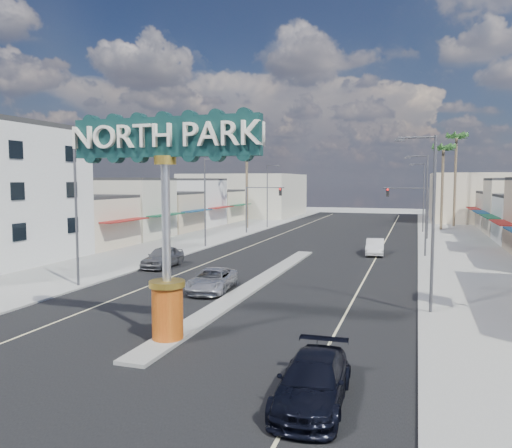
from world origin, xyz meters
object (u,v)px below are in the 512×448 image
Objects in this scene: gateway_sign at (166,201)px; car_parked_right at (375,247)px; traffic_signal_right at (411,202)px; streetlight_r_mid at (425,200)px; streetlight_r_far at (422,194)px; suv_left at (212,280)px; streetlight_l_mid at (206,198)px; streetlight_r_near at (430,215)px; palm_right_far at (456,142)px; car_parked_left at (163,257)px; streetlight_l_far at (268,193)px; palm_left_far at (247,147)px; streetlight_l_near at (78,208)px; palm_right_mid at (443,152)px; traffic_signal_left at (260,200)px; suv_right at (313,381)px.

gateway_sign is 29.20m from car_parked_right.
streetlight_r_mid is (1.25, -13.99, 0.79)m from traffic_signal_right.
suv_left is at bearing -107.06° from streetlight_r_far.
streetlight_l_mid is 28.90m from streetlight_r_near.
palm_right_far reaches higher than car_parked_left.
streetlight_l_mid is 41.53m from palm_right_far.
palm_left_far reaches higher than streetlight_l_far.
streetlight_l_near is at bearing -90.00° from streetlight_l_far.
gateway_sign reaches higher than streetlight_r_near.
palm_right_mid is at bearing -108.43° from palm_right_far.
palm_right_far is at bearing 65.45° from streetlight_r_far.
palm_right_far is at bearing 36.67° from traffic_signal_left.
palm_right_far is (24.18, 18.01, 8.11)m from traffic_signal_left.
car_parked_left is (-24.00, -43.84, -11.57)m from palm_right_far.
streetlight_r_far reaches higher than suv_right.
palm_left_far is at bearing -167.01° from palm_right_mid.
traffic_signal_right is at bearing 85.21° from suv_right.
car_parked_right is at bearing 101.78° from streetlight_r_near.
palm_right_far is at bearing 80.81° from suv_right.
streetlight_l_mid and streetlight_r_mid have the same top height.
streetlight_l_near is at bearing -86.33° from palm_left_far.
streetlight_r_mid is at bearing -98.12° from palm_right_far.
streetlight_r_far is at bearing 46.52° from streetlight_l_mid.
gateway_sign is 43.04m from traffic_signal_left.
streetlight_r_near reaches higher than suv_right.
streetlight_l_mid is 1.89× the size of car_parked_left.
streetlight_l_near is at bearing -176.45° from suv_left.
streetlight_l_near is (-19.62, -33.99, 0.79)m from traffic_signal_right.
car_parked_right is (-4.18, 20.02, -4.33)m from streetlight_r_near.
streetlight_r_far is at bearing 90.00° from streetlight_r_near.
streetlight_l_far reaches higher than traffic_signal_left.
traffic_signal_right is 0.67× the size of streetlight_l_far.
streetlight_l_mid is (0.00, 20.00, 0.00)m from streetlight_l_near.
streetlight_l_near is 42.00m from streetlight_l_far.
streetlight_l_near is at bearing -90.00° from streetlight_l_mid.
traffic_signal_right is 31.78m from car_parked_left.
streetlight_l_mid is at bearing -82.69° from palm_left_far.
suv_right is at bearing -91.90° from car_parked_right.
palm_right_far is at bearing 23.20° from palm_left_far.
gateway_sign is 0.65× the size of palm_right_far.
suv_right is (-3.48, -53.89, -4.35)m from streetlight_r_far.
palm_left_far is (-3.82, 6.01, 7.22)m from traffic_signal_left.
gateway_sign is 51.10m from streetlight_l_far.
palm_right_mid is (2.57, 26.00, 5.54)m from streetlight_r_mid.
gateway_sign is 43.04m from traffic_signal_right.
car_parked_left is at bearing 126.49° from suv_right.
suv_right is (17.39, -31.89, -4.35)m from streetlight_l_mid.
palm_left_far reaches higher than streetlight_r_mid.
streetlight_l_near is at bearing 180.00° from streetlight_r_near.
streetlight_l_near is 1.83× the size of suv_right.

